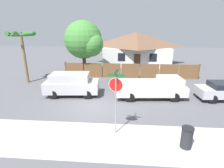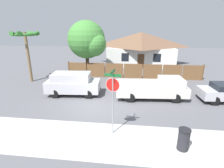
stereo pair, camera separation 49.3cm
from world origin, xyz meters
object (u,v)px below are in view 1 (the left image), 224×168
red_suv (71,84)px  orange_pickup (153,88)px  oak_tree (85,41)px  parked_sedan (224,91)px  house (136,48)px  trash_bin (187,137)px  stop_sign (116,92)px  palm_tree (22,39)px

red_suv → orange_pickup: size_ratio=0.80×
oak_tree → parked_sedan: oak_tree is taller
house → trash_bin: 20.31m
red_suv → orange_pickup: bearing=-4.4°
house → parked_sedan: bearing=-66.1°
red_suv → oak_tree: bearing=87.2°
stop_sign → trash_bin: (3.44, -0.94, -1.86)m
house → palm_tree: bearing=-137.4°
red_suv → house: bearing=62.0°
red_suv → trash_bin: size_ratio=4.21×
stop_sign → trash_bin: 4.02m
palm_tree → trash_bin: bearing=-35.6°
stop_sign → trash_bin: size_ratio=3.27×
oak_tree → red_suv: oak_tree is taller
palm_tree → oak_tree: bearing=31.0°
house → stop_sign: bearing=-96.1°
red_suv → palm_tree: bearing=146.1°
house → orange_pickup: house is taller
house → trash_bin: house is taller
stop_sign → palm_tree: bearing=149.8°
stop_sign → parked_sedan: bearing=43.6°
house → red_suv: bearing=-113.4°
oak_tree → palm_tree: size_ratio=1.22×
parked_sedan → stop_sign: 9.93m
parked_sedan → trash_bin: bearing=-132.3°
parked_sedan → trash_bin: (-4.81, -6.22, -0.21)m
orange_pickup → parked_sedan: size_ratio=1.34×
oak_tree → stop_sign: bearing=-70.3°
stop_sign → trash_bin: bearing=-4.4°
oak_tree → palm_tree: (-5.47, -3.28, 0.37)m
oak_tree → house: bearing=50.2°
red_suv → orange_pickup: red_suv is taller
red_suv → trash_bin: 9.70m
trash_bin → palm_tree: bearing=144.4°
house → red_suv: house is taller
red_suv → parked_sedan: red_suv is taller
house → parked_sedan: (6.20, -13.95, -1.74)m
palm_tree → orange_pickup: 13.31m
palm_tree → trash_bin: size_ratio=4.77×
palm_tree → parked_sedan: size_ratio=1.22×
oak_tree → stop_sign: oak_tree is taller
orange_pickup → house: bearing=88.3°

